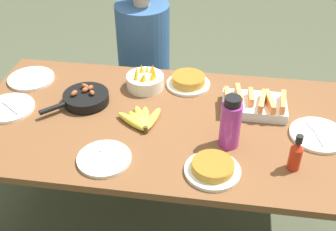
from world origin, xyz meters
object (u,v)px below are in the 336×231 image
(fruit_bowl_mango, at_px, (145,81))
(hot_sauce_bottle, at_px, (296,154))
(skillet, at_px, (85,98))
(empty_plate_far_left, at_px, (104,159))
(banana_bunch, at_px, (142,120))
(frittata_plate_side, at_px, (188,81))
(melon_tray, at_px, (254,104))
(water_bottle, at_px, (230,123))
(empty_plate_far_right, at_px, (9,108))
(person_figure, at_px, (145,77))
(empty_plate_near_front, at_px, (318,135))
(frittata_plate_center, at_px, (213,168))
(empty_plate_mid_edge, at_px, (31,79))

(fruit_bowl_mango, xyz_separation_m, hot_sauce_bottle, (0.71, -0.51, 0.03))
(skillet, xyz_separation_m, empty_plate_far_left, (0.20, -0.39, -0.02))
(banana_bunch, relative_size, frittata_plate_side, 0.94)
(empty_plate_far_left, xyz_separation_m, fruit_bowl_mango, (0.06, 0.57, 0.03))
(melon_tray, distance_m, fruit_bowl_mango, 0.57)
(melon_tray, bearing_deg, fruit_bowl_mango, 167.36)
(empty_plate_far_left, bearing_deg, water_bottle, 19.57)
(empty_plate_far_right, distance_m, fruit_bowl_mango, 0.68)
(fruit_bowl_mango, relative_size, person_figure, 0.15)
(banana_bunch, height_order, empty_plate_near_front, banana_bunch)
(frittata_plate_center, xyz_separation_m, fruit_bowl_mango, (-0.39, 0.58, 0.02))
(banana_bunch, relative_size, empty_plate_far_right, 0.88)
(empty_plate_near_front, height_order, hot_sauce_bottle, hot_sauce_bottle)
(empty_plate_far_left, distance_m, hot_sauce_bottle, 0.77)
(frittata_plate_side, xyz_separation_m, water_bottle, (0.22, -0.45, 0.09))
(skillet, height_order, empty_plate_far_right, skillet)
(banana_bunch, distance_m, empty_plate_near_front, 0.79)
(banana_bunch, distance_m, fruit_bowl_mango, 0.31)
(fruit_bowl_mango, bearing_deg, empty_plate_far_left, -96.23)
(empty_plate_far_right, bearing_deg, frittata_plate_side, 22.25)
(empty_plate_mid_edge, xyz_separation_m, person_figure, (0.51, 0.49, -0.24))
(frittata_plate_side, bearing_deg, banana_bunch, -116.57)
(frittata_plate_side, distance_m, empty_plate_far_left, 0.69)
(skillet, relative_size, empty_plate_far_right, 1.19)
(empty_plate_near_front, bearing_deg, water_bottle, -164.12)
(empty_plate_mid_edge, relative_size, hot_sauce_bottle, 1.45)
(banana_bunch, height_order, empty_plate_mid_edge, banana_bunch)
(empty_plate_near_front, xyz_separation_m, fruit_bowl_mango, (-0.84, 0.28, 0.03))
(frittata_plate_side, distance_m, empty_plate_far_right, 0.90)
(water_bottle, bearing_deg, person_figure, 122.23)
(melon_tray, height_order, fruit_bowl_mango, fruit_bowl_mango)
(empty_plate_far_left, distance_m, person_figure, 1.08)
(empty_plate_mid_edge, bearing_deg, frittata_plate_center, -29.19)
(fruit_bowl_mango, distance_m, water_bottle, 0.60)
(person_figure, bearing_deg, empty_plate_far_right, -123.72)
(frittata_plate_side, bearing_deg, melon_tray, -27.41)
(person_figure, bearing_deg, empty_plate_near_front, -38.82)
(empty_plate_mid_edge, bearing_deg, person_figure, 43.78)
(hot_sauce_bottle, bearing_deg, empty_plate_far_right, 170.72)
(empty_plate_mid_edge, bearing_deg, water_bottle, -19.52)
(frittata_plate_center, height_order, empty_plate_far_right, frittata_plate_center)
(fruit_bowl_mango, bearing_deg, frittata_plate_center, -56.41)
(hot_sauce_bottle, bearing_deg, skillet, 161.50)
(hot_sauce_bottle, bearing_deg, empty_plate_near_front, 59.98)
(skillet, distance_m, frittata_plate_side, 0.54)
(empty_plate_far_left, bearing_deg, empty_plate_far_right, 152.87)
(frittata_plate_center, xyz_separation_m, empty_plate_mid_edge, (-1.00, 0.56, -0.01))
(fruit_bowl_mango, height_order, water_bottle, water_bottle)
(skillet, bearing_deg, water_bottle, 119.04)
(water_bottle, bearing_deg, frittata_plate_center, -107.17)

